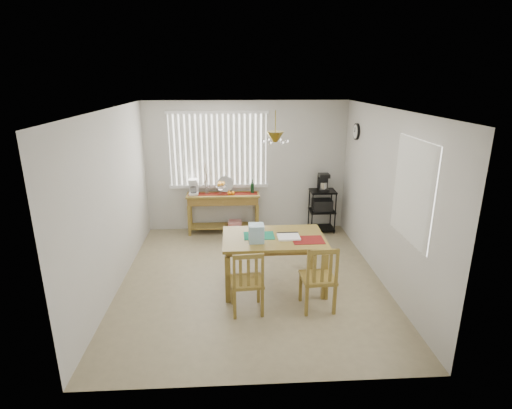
{
  "coord_description": "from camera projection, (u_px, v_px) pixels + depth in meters",
  "views": [
    {
      "loc": [
        -0.25,
        -5.59,
        3.01
      ],
      "look_at": [
        0.1,
        0.55,
        1.05
      ],
      "focal_mm": 28.0,
      "sensor_mm": 36.0,
      "label": 1
    }
  ],
  "objects": [
    {
      "name": "table_items",
      "position": [
        265.0,
        234.0,
        5.66
      ],
      "size": [
        1.14,
        0.53,
        0.25
      ],
      "color": "#157A58",
      "rests_on": "dining_table"
    },
    {
      "name": "room_shell",
      "position": [
        251.0,
        174.0,
        5.75
      ],
      "size": [
        4.2,
        4.7,
        2.7
      ],
      "color": "beige",
      "rests_on": "ground"
    },
    {
      "name": "chair_left",
      "position": [
        247.0,
        282.0,
        5.24
      ],
      "size": [
        0.45,
        0.45,
        0.91
      ],
      "color": "olive",
      "rests_on": "ground"
    },
    {
      "name": "cart_items",
      "position": [
        323.0,
        183.0,
        7.93
      ],
      "size": [
        0.2,
        0.24,
        0.35
      ],
      "color": "black",
      "rests_on": "wire_cart"
    },
    {
      "name": "ground",
      "position": [
        252.0,
        279.0,
        6.25
      ],
      "size": [
        4.0,
        4.5,
        0.01
      ],
      "primitive_type": "cube",
      "color": "#988B67"
    },
    {
      "name": "sideboard_items",
      "position": [
        210.0,
        188.0,
        7.87
      ],
      "size": [
        1.37,
        0.34,
        0.62
      ],
      "color": "maroon",
      "rests_on": "sideboard"
    },
    {
      "name": "chair_right",
      "position": [
        319.0,
        278.0,
        5.3
      ],
      "size": [
        0.46,
        0.46,
        0.95
      ],
      "color": "olive",
      "rests_on": "ground"
    },
    {
      "name": "sideboard",
      "position": [
        224.0,
        204.0,
        7.96
      ],
      "size": [
        1.44,
        0.4,
        0.81
      ],
      "color": "olive",
      "rests_on": "ground"
    },
    {
      "name": "wire_cart",
      "position": [
        322.0,
        207.0,
        8.07
      ],
      "size": [
        0.5,
        0.4,
        0.86
      ],
      "color": "black",
      "rests_on": "ground"
    },
    {
      "name": "dining_table",
      "position": [
        274.0,
        243.0,
        5.84
      ],
      "size": [
        1.49,
        0.97,
        0.79
      ],
      "color": "olive",
      "rests_on": "ground"
    }
  ]
}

